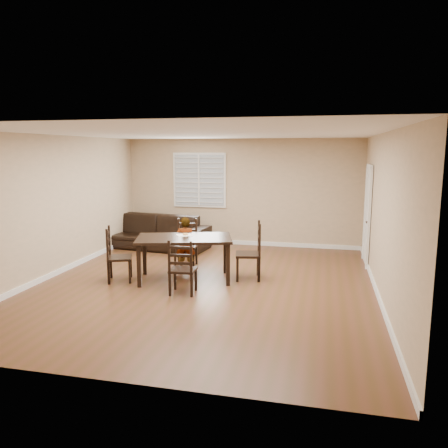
{
  "coord_description": "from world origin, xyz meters",
  "views": [
    {
      "loc": [
        2.06,
        -7.39,
        2.41
      ],
      "look_at": [
        0.19,
        0.73,
        1.0
      ],
      "focal_mm": 35.0,
      "sensor_mm": 36.0,
      "label": 1
    }
  ],
  "objects_px": {
    "chair_near": "(187,244)",
    "chair_right": "(255,253)",
    "donut": "(186,234)",
    "chair_left": "(113,257)",
    "child": "(185,244)",
    "chair_far": "(181,271)",
    "sofa": "(153,232)",
    "dining_table": "(184,242)"
  },
  "relations": [
    {
      "from": "chair_far",
      "to": "chair_left",
      "type": "bearing_deg",
      "value": -22.82
    },
    {
      "from": "chair_far",
      "to": "chair_left",
      "type": "relative_size",
      "value": 0.93
    },
    {
      "from": "chair_far",
      "to": "chair_left",
      "type": "height_order",
      "value": "chair_left"
    },
    {
      "from": "child",
      "to": "dining_table",
      "type": "bearing_deg",
      "value": 94.97
    },
    {
      "from": "chair_far",
      "to": "donut",
      "type": "distance_m",
      "value": 1.18
    },
    {
      "from": "chair_left",
      "to": "child",
      "type": "relative_size",
      "value": 0.93
    },
    {
      "from": "dining_table",
      "to": "child",
      "type": "distance_m",
      "value": 0.66
    },
    {
      "from": "chair_left",
      "to": "donut",
      "type": "bearing_deg",
      "value": -86.82
    },
    {
      "from": "child",
      "to": "chair_near",
      "type": "bearing_deg",
      "value": -87.55
    },
    {
      "from": "chair_far",
      "to": "chair_right",
      "type": "distance_m",
      "value": 1.62
    },
    {
      "from": "chair_left",
      "to": "sofa",
      "type": "height_order",
      "value": "chair_left"
    },
    {
      "from": "chair_far",
      "to": "chair_right",
      "type": "bearing_deg",
      "value": -134.73
    },
    {
      "from": "chair_near",
      "to": "child",
      "type": "bearing_deg",
      "value": -82.65
    },
    {
      "from": "dining_table",
      "to": "chair_near",
      "type": "bearing_deg",
      "value": 88.93
    },
    {
      "from": "donut",
      "to": "chair_far",
      "type": "bearing_deg",
      "value": -76.01
    },
    {
      "from": "dining_table",
      "to": "chair_right",
      "type": "bearing_deg",
      "value": -0.55
    },
    {
      "from": "dining_table",
      "to": "child",
      "type": "relative_size",
      "value": 1.78
    },
    {
      "from": "child",
      "to": "chair_left",
      "type": "bearing_deg",
      "value": 30.94
    },
    {
      "from": "dining_table",
      "to": "chair_right",
      "type": "relative_size",
      "value": 1.78
    },
    {
      "from": "chair_far",
      "to": "sofa",
      "type": "bearing_deg",
      "value": -65.38
    },
    {
      "from": "chair_right",
      "to": "donut",
      "type": "bearing_deg",
      "value": -93.54
    },
    {
      "from": "child",
      "to": "donut",
      "type": "xyz_separation_m",
      "value": [
        0.14,
        -0.41,
        0.29
      ]
    },
    {
      "from": "dining_table",
      "to": "chair_left",
      "type": "relative_size",
      "value": 1.9
    },
    {
      "from": "chair_right",
      "to": "sofa",
      "type": "relative_size",
      "value": 0.4
    },
    {
      "from": "chair_far",
      "to": "chair_left",
      "type": "xyz_separation_m",
      "value": [
        -1.5,
        0.49,
        0.03
      ]
    },
    {
      "from": "chair_right",
      "to": "sofa",
      "type": "distance_m",
      "value": 3.57
    },
    {
      "from": "chair_near",
      "to": "donut",
      "type": "bearing_deg",
      "value": -80.05
    },
    {
      "from": "chair_near",
      "to": "chair_left",
      "type": "bearing_deg",
      "value": -130.54
    },
    {
      "from": "chair_left",
      "to": "child",
      "type": "distance_m",
      "value": 1.47
    },
    {
      "from": "chair_right",
      "to": "donut",
      "type": "xyz_separation_m",
      "value": [
        -1.31,
        -0.17,
        0.35
      ]
    },
    {
      "from": "chair_left",
      "to": "child",
      "type": "height_order",
      "value": "child"
    },
    {
      "from": "chair_near",
      "to": "chair_far",
      "type": "height_order",
      "value": "chair_near"
    },
    {
      "from": "chair_left",
      "to": "chair_right",
      "type": "xyz_separation_m",
      "value": [
        2.54,
        0.75,
        0.03
      ]
    },
    {
      "from": "chair_left",
      "to": "donut",
      "type": "relative_size",
      "value": 9.6
    },
    {
      "from": "chair_left",
      "to": "chair_right",
      "type": "height_order",
      "value": "chair_right"
    },
    {
      "from": "child",
      "to": "sofa",
      "type": "bearing_deg",
      "value": -63.22
    },
    {
      "from": "chair_near",
      "to": "chair_right",
      "type": "relative_size",
      "value": 0.9
    },
    {
      "from": "dining_table",
      "to": "donut",
      "type": "relative_size",
      "value": 18.25
    },
    {
      "from": "chair_far",
      "to": "chair_left",
      "type": "distance_m",
      "value": 1.58
    },
    {
      "from": "chair_near",
      "to": "chair_left",
      "type": "relative_size",
      "value": 0.96
    },
    {
      "from": "sofa",
      "to": "chair_far",
      "type": "bearing_deg",
      "value": -53.85
    },
    {
      "from": "dining_table",
      "to": "chair_left",
      "type": "bearing_deg",
      "value": -179.47
    }
  ]
}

